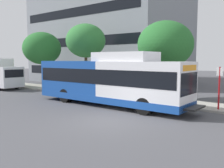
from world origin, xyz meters
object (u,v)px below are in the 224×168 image
street_tree_near_stop (165,45)px  street_tree_far_block (42,48)px  transit_bus (109,81)px  bus_stop_sign_pole (219,85)px  street_tree_mid_block (86,41)px

street_tree_near_stop → street_tree_far_block: bearing=90.9°
transit_bus → bus_stop_sign_pole: bearing=-69.2°
transit_bus → street_tree_far_block: bearing=72.1°
bus_stop_sign_pole → street_tree_mid_block: bearing=82.1°
street_tree_near_stop → street_tree_mid_block: bearing=92.0°
bus_stop_sign_pole → street_tree_far_block: street_tree_far_block is taller
bus_stop_sign_pole → transit_bus: bearing=110.8°
transit_bus → street_tree_mid_block: size_ratio=1.89×
street_tree_mid_block → street_tree_far_block: size_ratio=1.05×
bus_stop_sign_pole → street_tree_far_block: (1.85, 20.10, 2.78)m
transit_bus → street_tree_mid_block: (4.32, 6.42, 3.26)m
transit_bus → street_tree_far_block: street_tree_far_block is taller
transit_bus → street_tree_near_stop: bearing=-22.6°
street_tree_near_stop → bus_stop_sign_pole: bearing=-114.1°
street_tree_near_stop → street_tree_mid_block: (-0.29, 8.34, 0.64)m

